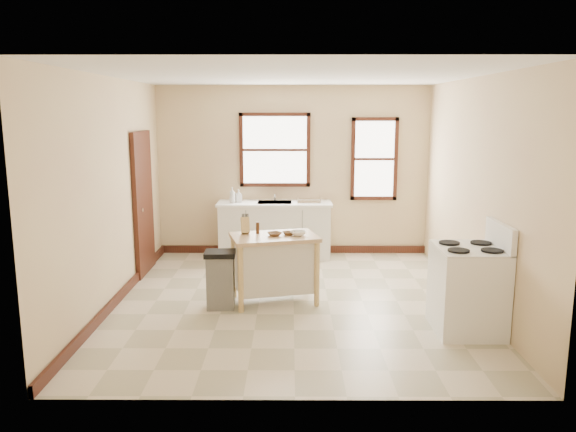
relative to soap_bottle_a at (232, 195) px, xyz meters
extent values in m
plane|color=beige|center=(0.98, -2.12, -1.05)|extent=(5.00, 5.00, 0.00)
plane|color=white|center=(0.98, -2.12, 1.75)|extent=(5.00, 5.00, 0.00)
cube|color=beige|center=(0.98, 0.38, 0.35)|extent=(4.50, 0.04, 2.80)
cube|color=beige|center=(-1.27, -2.12, 0.35)|extent=(0.04, 5.00, 2.80)
cube|color=beige|center=(3.23, -2.12, 0.35)|extent=(0.04, 5.00, 2.80)
cube|color=#34190E|center=(-1.23, -0.82, 0.00)|extent=(0.06, 0.90, 2.10)
cube|color=#34190E|center=(0.98, 0.35, -0.99)|extent=(4.50, 0.04, 0.12)
cube|color=#34190E|center=(-1.24, -2.12, -0.99)|extent=(0.04, 5.00, 0.12)
cylinder|color=silver|center=(0.68, 0.26, -0.02)|extent=(0.03, 0.03, 0.22)
imported|color=#B2B2B2|center=(0.00, 0.00, 0.00)|extent=(0.10, 0.10, 0.25)
imported|color=#B2B2B2|center=(0.09, 0.07, -0.02)|extent=(0.12, 0.12, 0.21)
cylinder|color=#3D2110|center=(0.53, -2.04, -0.11)|extent=(0.04, 0.04, 0.15)
imported|color=brown|center=(0.74, -2.15, -0.16)|extent=(0.24, 0.24, 0.04)
imported|color=brown|center=(0.92, -2.10, -0.17)|extent=(0.20, 0.20, 0.04)
imported|color=white|center=(1.04, -2.15, -0.16)|extent=(0.26, 0.26, 0.06)
camera|label=1|loc=(0.94, -8.96, 1.34)|focal=35.00mm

